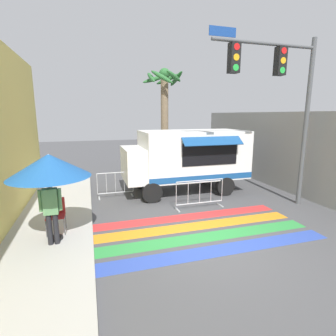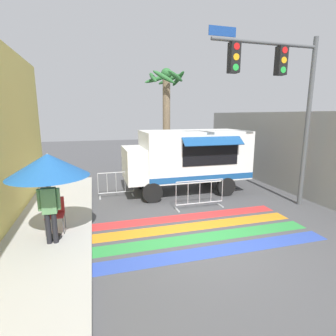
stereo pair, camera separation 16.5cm
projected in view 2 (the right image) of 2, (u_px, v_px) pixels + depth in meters
ground_plane at (210, 243)px, 6.94m from camera, size 60.00×60.00×0.00m
concrete_wall_right at (299, 154)px, 10.86m from camera, size 0.20×16.00×3.47m
crosswalk_painted at (199, 232)px, 7.63m from camera, size 6.40×2.84×0.01m
food_truck at (185, 156)px, 11.34m from camera, size 5.26×2.77×2.67m
traffic_signal_pole at (280, 86)px, 8.77m from camera, size 4.03×0.29×5.95m
patio_umbrella at (48, 166)px, 6.51m from camera, size 1.99×1.99×2.26m
folding_chair at (55, 211)px, 7.27m from camera, size 0.48×0.48×0.94m
vendor_person at (50, 207)px, 6.47m from camera, size 0.53×0.22×1.70m
barricade_front at (200, 194)px, 9.48m from camera, size 1.82×0.44×1.05m
barricade_side at (116, 185)px, 10.79m from camera, size 1.47×0.44×1.05m
palm_tree at (166, 105)px, 14.72m from camera, size 2.26×2.24×5.85m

